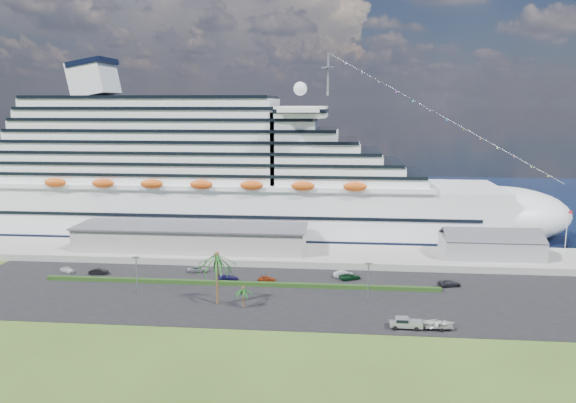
# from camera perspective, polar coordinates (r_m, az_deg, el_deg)

# --- Properties ---
(ground) EXTENTS (420.00, 420.00, 0.00)m
(ground) POSITION_cam_1_polar(r_m,az_deg,el_deg) (109.73, -2.42, -11.33)
(ground) COLOR #39531B
(ground) RESTS_ON ground
(asphalt_lot) EXTENTS (140.00, 38.00, 0.12)m
(asphalt_lot) POSITION_cam_1_polar(r_m,az_deg,el_deg) (119.94, -1.69, -9.41)
(asphalt_lot) COLOR black
(asphalt_lot) RESTS_ON ground
(wharf) EXTENTS (240.00, 20.00, 1.80)m
(wharf) POSITION_cam_1_polar(r_m,az_deg,el_deg) (147.21, -0.29, -5.38)
(wharf) COLOR gray
(wharf) RESTS_ON ground
(water) EXTENTS (420.00, 160.00, 0.02)m
(water) POSITION_cam_1_polar(r_m,az_deg,el_deg) (235.09, 1.91, 0.19)
(water) COLOR black
(water) RESTS_ON ground
(cruise_ship) EXTENTS (191.00, 38.00, 54.00)m
(cruise_ship) POSITION_cam_1_polar(r_m,az_deg,el_deg) (170.66, -6.70, 2.09)
(cruise_ship) COLOR silver
(cruise_ship) RESTS_ON ground
(terminal_building) EXTENTS (61.00, 15.00, 6.30)m
(terminal_building) POSITION_cam_1_polar(r_m,az_deg,el_deg) (150.68, -9.81, -3.55)
(terminal_building) COLOR gray
(terminal_building) RESTS_ON wharf
(port_shed) EXTENTS (24.00, 12.31, 7.37)m
(port_shed) POSITION_cam_1_polar(r_m,az_deg,el_deg) (150.45, 19.89, -4.27)
(port_shed) COLOR gray
(port_shed) RESTS_ON wharf
(flagpole) EXTENTS (1.08, 0.16, 12.00)m
(flagpole) POSITION_cam_1_polar(r_m,az_deg,el_deg) (155.13, 26.44, -2.84)
(flagpole) COLOR silver
(flagpole) RESTS_ON wharf
(hedge) EXTENTS (88.00, 1.10, 0.90)m
(hedge) POSITION_cam_1_polar(r_m,az_deg,el_deg) (125.64, -5.07, -8.29)
(hedge) COLOR #173210
(hedge) RESTS_ON asphalt_lot
(lamp_post_left) EXTENTS (1.60, 0.35, 8.27)m
(lamp_post_left) POSITION_cam_1_polar(r_m,az_deg,el_deg) (122.10, -15.13, -6.80)
(lamp_post_left) COLOR gray
(lamp_post_left) RESTS_ON asphalt_lot
(lamp_post_right) EXTENTS (1.60, 0.35, 8.27)m
(lamp_post_right) POSITION_cam_1_polar(r_m,az_deg,el_deg) (114.71, 8.16, -7.64)
(lamp_post_right) COLOR gray
(lamp_post_right) RESTS_ON asphalt_lot
(palm_tall) EXTENTS (8.82, 8.82, 11.13)m
(palm_tall) POSITION_cam_1_polar(r_m,az_deg,el_deg) (112.27, -7.26, -5.95)
(palm_tall) COLOR #47301E
(palm_tall) RESTS_ON ground
(palm_short) EXTENTS (3.53, 3.53, 4.56)m
(palm_short) POSITION_cam_1_polar(r_m,az_deg,el_deg) (111.46, -4.57, -9.01)
(palm_short) COLOR #47301E
(palm_short) RESTS_ON ground
(parked_car_0) EXTENTS (4.18, 3.03, 1.32)m
(parked_car_0) POSITION_cam_1_polar(r_m,az_deg,el_deg) (144.20, -21.51, -6.47)
(parked_car_0) COLOR silver
(parked_car_0) RESTS_ON asphalt_lot
(parked_car_1) EXTENTS (4.57, 2.03, 1.46)m
(parked_car_1) POSITION_cam_1_polar(r_m,az_deg,el_deg) (139.94, -18.68, -6.76)
(parked_car_1) COLOR black
(parked_car_1) RESTS_ON asphalt_lot
(parked_car_2) EXTENTS (5.31, 3.19, 1.38)m
(parked_car_2) POSITION_cam_1_polar(r_m,az_deg,el_deg) (136.33, -9.11, -6.81)
(parked_car_2) COLOR gray
(parked_car_2) RESTS_ON asphalt_lot
(parked_car_3) EXTENTS (4.85, 2.12, 1.39)m
(parked_car_3) POSITION_cam_1_polar(r_m,az_deg,el_deg) (129.08, -6.13, -7.69)
(parked_car_3) COLOR #191449
(parked_car_3) RESTS_ON asphalt_lot
(parked_car_4) EXTENTS (4.11, 1.76, 1.38)m
(parked_car_4) POSITION_cam_1_polar(r_m,az_deg,el_deg) (127.67, -2.14, -7.85)
(parked_car_4) COLOR maroon
(parked_car_4) RESTS_ON asphalt_lot
(parked_car_5) EXTENTS (4.84, 2.35, 1.53)m
(parked_car_5) POSITION_cam_1_polar(r_m,az_deg,el_deg) (131.17, 5.68, -7.37)
(parked_car_5) COLOR #B9BCC1
(parked_car_5) RESTS_ON asphalt_lot
(parked_car_6) EXTENTS (5.50, 4.15, 1.39)m
(parked_car_6) POSITION_cam_1_polar(r_m,az_deg,el_deg) (129.85, 6.31, -7.59)
(parked_car_6) COLOR black
(parked_car_6) RESTS_ON asphalt_lot
(parked_car_7) EXTENTS (5.46, 3.37, 1.48)m
(parked_car_7) POSITION_cam_1_polar(r_m,az_deg,el_deg) (129.23, 16.05, -8.00)
(parked_car_7) COLOR black
(parked_car_7) RESTS_ON asphalt_lot
(pickup_truck) EXTENTS (5.86, 2.34, 2.05)m
(pickup_truck) POSITION_cam_1_polar(r_m,az_deg,el_deg) (104.39, 11.84, -11.95)
(pickup_truck) COLOR black
(pickup_truck) RESTS_ON asphalt_lot
(boat_trailer) EXTENTS (6.40, 4.20, 1.83)m
(boat_trailer) POSITION_cam_1_polar(r_m,az_deg,el_deg) (105.18, 15.07, -11.87)
(boat_trailer) COLOR gray
(boat_trailer) RESTS_ON asphalt_lot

